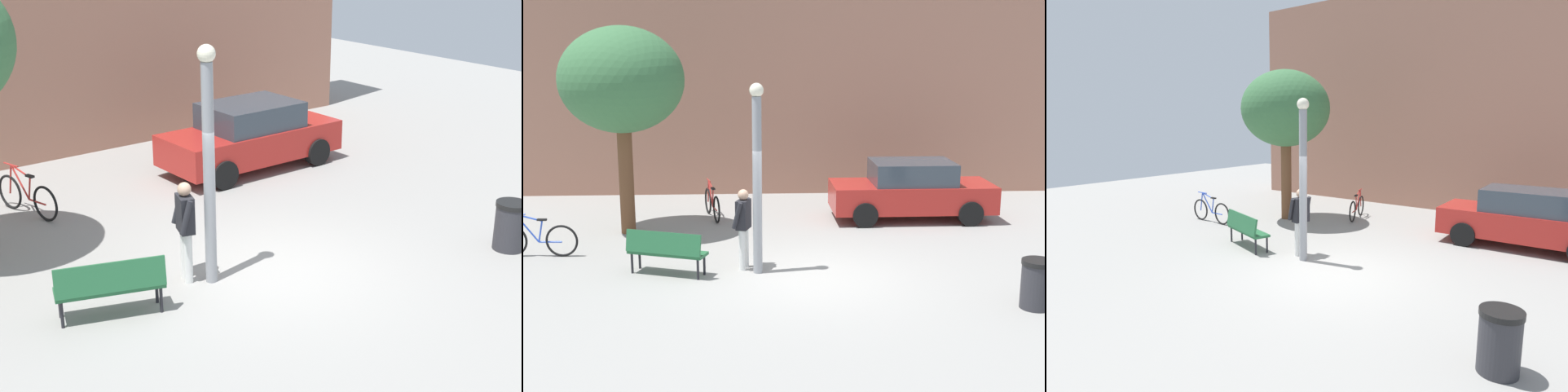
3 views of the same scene
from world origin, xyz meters
TOP-DOWN VIEW (x-y plane):
  - ground_plane at (0.00, 0.00)m, footprint 36.00×36.00m
  - lamppost at (-1.07, 0.34)m, footprint 0.28×0.28m
  - person_by_lamppost at (-1.35, 0.62)m, footprint 0.41×0.63m
  - park_bench at (-2.90, 0.26)m, footprint 1.67×0.98m
  - bicycle_red at (-2.21, 4.98)m, footprint 0.50×1.76m
  - parked_car_red at (3.03, 4.62)m, footprint 4.21×1.84m
  - trash_bin at (3.78, -1.87)m, footprint 0.57×0.57m

SIDE VIEW (x-z plane):
  - ground_plane at x=0.00m, z-range 0.00..0.00m
  - bicycle_red at x=-2.21m, z-range -0.10..0.87m
  - trash_bin at x=3.78m, z-range 0.00..0.88m
  - park_bench at x=-2.90m, z-range 0.08..1.01m
  - parked_car_red at x=3.03m, z-range 0.00..1.55m
  - person_by_lamppost at x=-1.35m, z-range 0.13..1.80m
  - lamppost at x=-1.07m, z-range 0.16..3.97m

